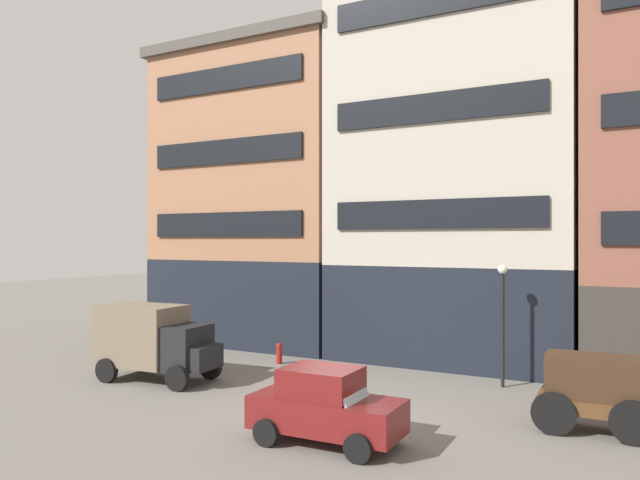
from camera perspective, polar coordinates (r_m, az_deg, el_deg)
The scene contains 9 objects.
ground_plane at distance 17.38m, azimuth 1.41°, elevation -16.51°, with size 120.00×120.00×0.00m, color slate.
building_far_left at distance 30.64m, azimuth -4.92°, elevation 4.26°, with size 10.14×7.36×14.39m.
building_center_left at distance 26.61m, azimuth 13.04°, elevation 7.10°, with size 10.15×7.36×16.41m.
cargo_wagon at distance 17.47m, azimuth 24.47°, elevation -12.54°, with size 2.96×1.61×1.98m.
delivery_truck_far at distance 22.42m, azimuth -15.20°, elevation -9.04°, with size 4.48×2.43×2.62m.
sedan_dark at distance 15.24m, azimuth 0.51°, elevation -15.31°, with size 3.74×1.93×1.83m.
pedestrian_officer at distance 27.25m, azimuth -17.47°, elevation -8.38°, with size 0.43×0.43×1.79m.
streetlamp_curbside at distance 21.39m, azimuth 16.77°, elevation -6.10°, with size 0.32×0.32×4.12m.
fire_hydrant_curbside at distance 24.75m, azimuth -3.86°, elevation -10.53°, with size 0.24×0.24×0.83m.
Camera 1 is at (7.67, -14.80, 4.92)m, focal length 34.08 mm.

